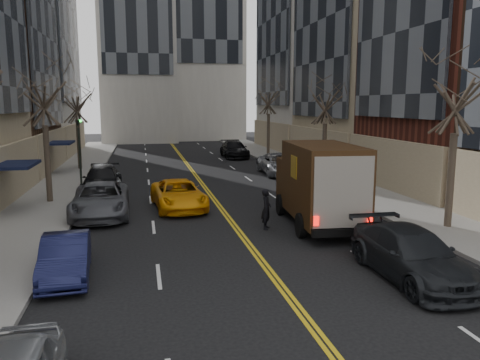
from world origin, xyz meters
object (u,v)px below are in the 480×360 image
object	(u,v)px
taxi	(179,195)
pedestrian	(266,209)
observer_sedan	(412,254)
ups_truck	(319,185)

from	to	relation	value
taxi	pedestrian	xyz separation A→B (m)	(3.37, -4.74, 0.15)
observer_sedan	pedestrian	size ratio (longest dim) A/B	3.00
ups_truck	observer_sedan	size ratio (longest dim) A/B	1.29
ups_truck	taxi	xyz separation A→B (m)	(-5.77, 4.62, -1.11)
observer_sedan	taxi	size ratio (longest dim) A/B	1.01
observer_sedan	taxi	xyz separation A→B (m)	(-6.23, 11.20, -0.04)
observer_sedan	pedestrian	bearing A→B (deg)	114.12
ups_truck	taxi	world-z (taller)	ups_truck
observer_sedan	taxi	world-z (taller)	observer_sedan
observer_sedan	taxi	distance (m)	12.82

